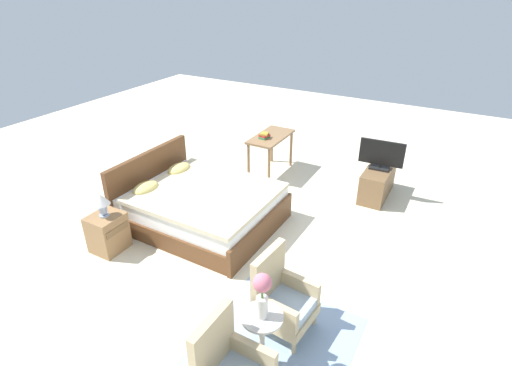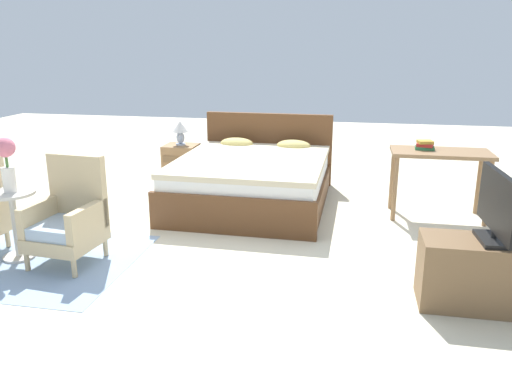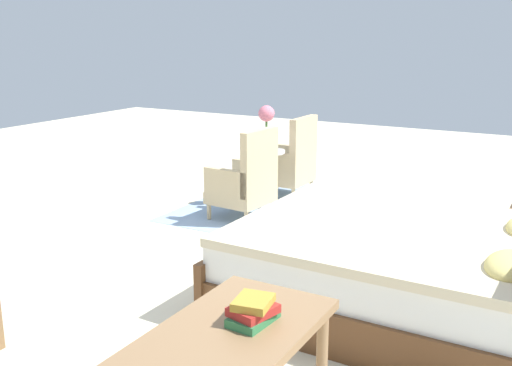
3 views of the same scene
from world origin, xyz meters
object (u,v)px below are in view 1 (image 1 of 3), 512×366
side_table (262,334)px  tv_stand (377,182)px  flower_vase (262,291)px  table_lamp (101,202)px  bed (200,206)px  nightstand (108,232)px  tv_flatscreen (382,155)px  armchair_by_window_right (282,299)px  book_stack (264,136)px  vanity_desk (271,141)px

side_table → tv_stand: bearing=-1.8°
flower_vase → table_lamp: 2.78m
bed → table_lamp: size_ratio=6.52×
tv_stand → nightstand: bearing=139.4°
tv_flatscreen → flower_vase: bearing=178.2°
bed → side_table: bed is taller
armchair_by_window_right → book_stack: 3.71m
bed → vanity_desk: size_ratio=2.07×
table_lamp → book_stack: (3.07, -0.78, 0.05)m
bed → flower_vase: size_ratio=4.51×
tv_stand → tv_flatscreen: tv_flatscreen is taller
table_lamp → tv_stand: table_lamp is taller
table_lamp → side_table: bearing=-102.4°
armchair_by_window_right → table_lamp: bearing=87.9°
side_table → vanity_desk: size_ratio=0.60×
nightstand → table_lamp: bearing=90.0°
bed → tv_stand: 3.02m
vanity_desk → bed: bearing=176.8°
side_table → nightstand: 2.78m
vanity_desk → book_stack: (-0.17, 0.05, 0.16)m
flower_vase → book_stack: (3.67, 1.93, -0.12)m
table_lamp → book_stack: bearing=-14.3°
tv_flatscreen → vanity_desk: size_ratio=0.69×
side_table → book_stack: (3.67, 1.93, 0.41)m
flower_vase → vanity_desk: bearing=26.1°
table_lamp → tv_flatscreen: tv_flatscreen is taller
nightstand → tv_stand: bearing=-40.6°
bed → vanity_desk: 2.11m
side_table → tv_flatscreen: bearing=-1.8°
flower_vase → nightstand: (0.60, 2.71, -0.64)m
vanity_desk → book_stack: book_stack is taller
tv_flatscreen → book_stack: (-0.23, 2.05, 0.03)m
armchair_by_window_right → table_lamp: size_ratio=2.79×
side_table → bed: bearing=48.8°
book_stack → vanity_desk: bearing=-15.3°
bed → nightstand: (-1.16, 0.71, -0.03)m
flower_vase → tv_flatscreen: size_ratio=0.66×
table_lamp → tv_stand: 4.38m
armchair_by_window_right → vanity_desk: size_ratio=0.88×
armchair_by_window_right → nightstand: bearing=87.9°
nightstand → vanity_desk: vanity_desk is taller
armchair_by_window_right → side_table: (-0.50, -0.04, 0.01)m
bed → nightstand: bed is taller
side_table → book_stack: bearing=27.7°
bed → nightstand: size_ratio=4.03×
bed → nightstand: bearing=148.5°
tv_stand → vanity_desk: 2.04m
nightstand → book_stack: (3.07, -0.78, 0.53)m
side_table → nightstand: bearing=77.6°
bed → tv_flatscreen: size_ratio=2.99×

